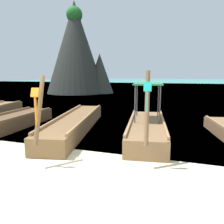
% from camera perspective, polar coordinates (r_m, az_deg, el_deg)
% --- Properties ---
extents(ground, '(120.00, 120.00, 0.00)m').
position_cam_1_polar(ground, '(5.55, -13.36, -16.71)').
color(ground, beige).
extents(sea_water, '(120.00, 120.00, 0.00)m').
position_cam_1_polar(sea_water, '(66.29, 15.80, 7.34)').
color(sea_water, '#2DB29E').
rests_on(sea_water, ground).
extents(longtail_boat_yellow_ribbon, '(1.62, 5.74, 2.44)m').
position_cam_1_polar(longtail_boat_yellow_ribbon, '(10.94, -25.43, -2.52)').
color(longtail_boat_yellow_ribbon, brown).
rests_on(longtail_boat_yellow_ribbon, ground).
extents(longtail_boat_orange_ribbon, '(2.63, 7.42, 2.44)m').
position_cam_1_polar(longtail_boat_orange_ribbon, '(9.79, -9.53, -2.93)').
color(longtail_boat_orange_ribbon, brown).
rests_on(longtail_boat_orange_ribbon, ground).
extents(longtail_boat_turquoise_ribbon, '(2.07, 5.51, 2.57)m').
position_cam_1_polar(longtail_boat_turquoise_ribbon, '(8.70, 9.07, -4.19)').
color(longtail_boat_turquoise_ribbon, olive).
rests_on(longtail_boat_turquoise_ribbon, ground).
extents(karst_rock, '(8.72, 7.66, 11.67)m').
position_cam_1_polar(karst_rock, '(29.83, -9.04, 15.75)').
color(karst_rock, '#2D302B').
rests_on(karst_rock, ground).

